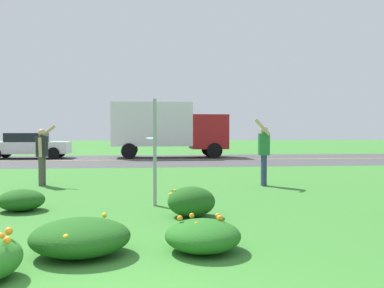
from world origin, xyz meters
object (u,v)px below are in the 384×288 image
at_px(person_catcher_green_shirt, 264,150).
at_px(frisbee_pale_blue, 150,138).
at_px(car_white_center_left, 28,145).
at_px(person_thrower_dark_shirt, 42,152).
at_px(box_truck_red, 167,127).
at_px(sign_post_by_roadside, 155,152).

xyz_separation_m(person_catcher_green_shirt, frisbee_pale_blue, (-3.19, 0.08, 0.32)).
distance_m(person_catcher_green_shirt, car_white_center_left, 16.59).
height_order(person_thrower_dark_shirt, frisbee_pale_blue, person_thrower_dark_shirt).
bearing_deg(frisbee_pale_blue, car_white_center_left, 117.19).
height_order(frisbee_pale_blue, box_truck_red, box_truck_red).
height_order(person_thrower_dark_shirt, person_catcher_green_shirt, person_catcher_green_shirt).
height_order(person_thrower_dark_shirt, box_truck_red, box_truck_red).
height_order(person_catcher_green_shirt, car_white_center_left, person_catcher_green_shirt).
xyz_separation_m(frisbee_pale_blue, box_truck_red, (1.14, 13.19, 0.46)).
distance_m(person_catcher_green_shirt, box_truck_red, 13.45).
relative_size(person_thrower_dark_shirt, box_truck_red, 0.26).
bearing_deg(person_catcher_green_shirt, sign_post_by_roadside, -137.61).
bearing_deg(car_white_center_left, person_catcher_green_shirt, -53.10).
height_order(person_thrower_dark_shirt, car_white_center_left, person_thrower_dark_shirt).
bearing_deg(box_truck_red, frisbee_pale_blue, -94.94).
relative_size(person_thrower_dark_shirt, frisbee_pale_blue, 7.01).
bearing_deg(frisbee_pale_blue, box_truck_red, 85.06).
height_order(sign_post_by_roadside, person_thrower_dark_shirt, sign_post_by_roadside).
height_order(sign_post_by_roadside, box_truck_red, box_truck_red).
xyz_separation_m(person_catcher_green_shirt, box_truck_red, (-2.05, 13.27, 0.78)).
relative_size(frisbee_pale_blue, car_white_center_left, 0.06).
relative_size(sign_post_by_roadside, car_white_center_left, 0.49).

